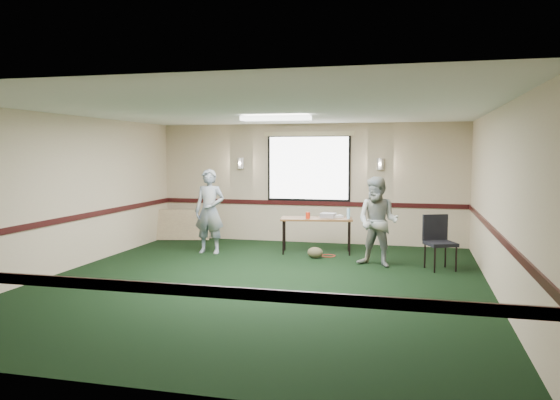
% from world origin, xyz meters
% --- Properties ---
extents(ground, '(8.00, 8.00, 0.00)m').
position_xyz_m(ground, '(0.00, 0.00, 0.00)').
color(ground, black).
rests_on(ground, ground).
extents(room_shell, '(8.00, 8.02, 8.00)m').
position_xyz_m(room_shell, '(0.00, 2.12, 1.58)').
color(room_shell, '#C9AB91').
rests_on(room_shell, ground).
extents(folding_table, '(1.52, 0.81, 0.72)m').
position_xyz_m(folding_table, '(0.42, 2.71, 0.67)').
color(folding_table, brown).
rests_on(folding_table, ground).
extents(projector, '(0.32, 0.27, 0.10)m').
position_xyz_m(projector, '(0.64, 2.80, 0.77)').
color(projector, '#94949C').
rests_on(projector, folding_table).
extents(game_console, '(0.27, 0.26, 0.05)m').
position_xyz_m(game_console, '(0.81, 2.86, 0.75)').
color(game_console, silver).
rests_on(game_console, folding_table).
extents(red_cup, '(0.09, 0.09, 0.13)m').
position_xyz_m(red_cup, '(0.26, 2.57, 0.79)').
color(red_cup, red).
rests_on(red_cup, folding_table).
extents(water_bottle, '(0.06, 0.06, 0.21)m').
position_xyz_m(water_bottle, '(1.06, 2.72, 0.83)').
color(water_bottle, '#94D3F2').
rests_on(water_bottle, folding_table).
extents(duffel_bag, '(0.34, 0.29, 0.22)m').
position_xyz_m(duffel_bag, '(0.49, 2.17, 0.11)').
color(duffel_bag, '#4B452B').
rests_on(duffel_bag, ground).
extents(cable_coil, '(0.32, 0.32, 0.01)m').
position_xyz_m(cable_coil, '(0.71, 2.43, 0.01)').
color(cable_coil, red).
rests_on(cable_coil, ground).
extents(folded_table, '(1.40, 0.51, 0.71)m').
position_xyz_m(folded_table, '(-3.00, 3.60, 0.36)').
color(folded_table, tan).
rests_on(folded_table, ground).
extents(conference_chair, '(0.62, 0.63, 0.95)m').
position_xyz_m(conference_chair, '(2.76, 1.73, 0.56)').
color(conference_chair, black).
rests_on(conference_chair, ground).
extents(person_left, '(0.63, 0.41, 1.72)m').
position_xyz_m(person_left, '(-1.70, 2.19, 0.86)').
color(person_left, '#3E5789').
rests_on(person_left, ground).
extents(person_right, '(0.93, 0.82, 1.62)m').
position_xyz_m(person_right, '(1.71, 1.70, 0.81)').
color(person_right, '#728EB2').
rests_on(person_right, ground).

